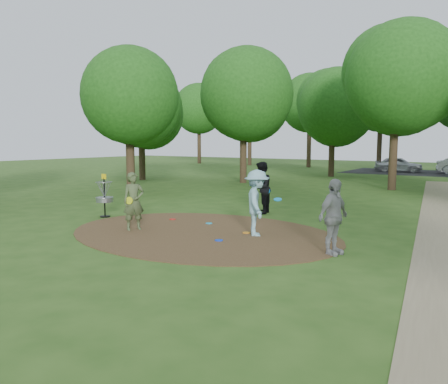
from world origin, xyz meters
The scene contains 14 objects.
ground centered at (0.00, 0.00, 0.00)m, with size 100.00×100.00×0.00m, color #2D5119.
dirt_clearing centered at (0.00, 0.00, 0.01)m, with size 8.40×8.40×0.02m, color #47301C.
parking_lot centered at (2.00, 30.00, 0.00)m, with size 14.00×8.00×0.01m, color black.
player_observer_with_disc centered at (-1.95, -0.79, 0.88)m, with size 0.69×0.77×1.76m.
player_throwing_with_disc centered at (1.53, 0.58, 0.95)m, with size 1.46×1.41×1.89m.
player_walking_with_disc centered at (-0.20, 3.99, 0.97)m, with size 0.96×1.10×1.94m.
player_waiting_with_disc centered at (4.06, -0.23, 0.91)m, with size 0.69×1.14×1.82m.
disc_ground_cyan centered at (-0.62, 1.24, 0.03)m, with size 0.22×0.22×0.02m, color #199FCB.
disc_ground_blue centered at (1.02, -0.60, 0.03)m, with size 0.22×0.22×0.02m, color #0D34E0.
disc_ground_red centered at (-2.09, 1.16, 0.03)m, with size 0.22×0.22×0.02m, color red.
car_left centered at (-0.77, 29.78, 0.66)m, with size 1.57×3.89×1.33m, color #A1A5A8.
disc_ground_orange centered at (1.15, 0.66, 0.03)m, with size 0.22×0.22×0.02m, color orange.
disc_golf_basket centered at (-4.50, 0.30, 0.87)m, with size 0.63×0.63×1.54m.
tree_ring centered at (0.55, 9.37, 5.21)m, with size 37.42×45.81×9.17m.
Camera 1 is at (7.53, -10.15, 2.70)m, focal length 35.00 mm.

